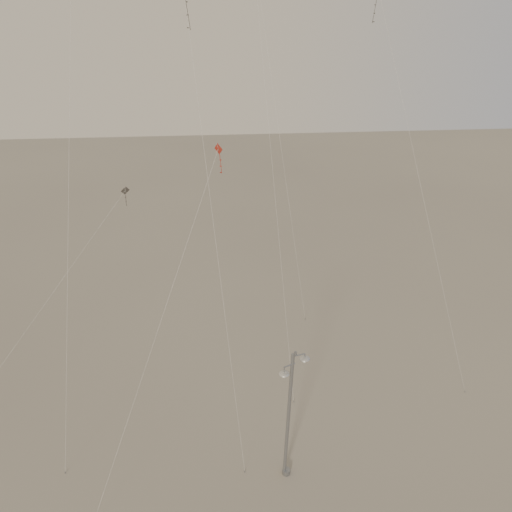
{
  "coord_description": "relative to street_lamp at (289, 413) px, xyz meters",
  "views": [
    {
      "loc": [
        -3.33,
        -18.1,
        23.07
      ],
      "look_at": [
        -1.2,
        5.0,
        11.27
      ],
      "focal_mm": 35.0,
      "sensor_mm": 36.0,
      "label": 1
    }
  ],
  "objects": [
    {
      "name": "ground",
      "position": [
        -0.11,
        -0.64,
        -4.43
      ],
      "size": [
        160.0,
        160.0,
        0.0
      ],
      "primitive_type": "plane",
      "color": "gray",
      "rests_on": "ground"
    },
    {
      "name": "street_lamp",
      "position": [
        0.0,
        0.0,
        0.0
      ],
      "size": [
        1.56,
        0.88,
        8.31
      ],
      "color": "gray",
      "rests_on": "ground"
    },
    {
      "name": "kite_1",
      "position": [
        -3.93,
        4.2,
        15.0
      ],
      "size": [
        2.16,
        5.27,
        24.45
      ],
      "rotation": [
        0.0,
        0.0,
        -0.95
      ],
      "color": "#292622",
      "rests_on": "ground"
    },
    {
      "name": "kite_3",
      "position": [
        -4.96,
        2.49,
        7.91
      ],
      "size": [
        7.18,
        6.94,
        17.3
      ],
      "rotation": [
        0.0,
        0.0,
        -0.59
      ],
      "color": "maroon",
      "rests_on": "ground"
    },
    {
      "name": "kite_4",
      "position": [
        7.57,
        9.77,
        13.62
      ],
      "size": [
        6.97,
        6.29,
        24.09
      ],
      "rotation": [
        0.0,
        0.0,
        2.1
      ],
      "color": "#292622",
      "rests_on": "ground"
    },
    {
      "name": "kite_6",
      "position": [
        -12.12,
        10.28,
        4.19
      ],
      "size": [
        10.87,
        10.96,
        12.29
      ],
      "rotation": [
        0.0,
        0.0,
        0.38
      ],
      "color": "#292622",
      "rests_on": "ground"
    }
  ]
}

